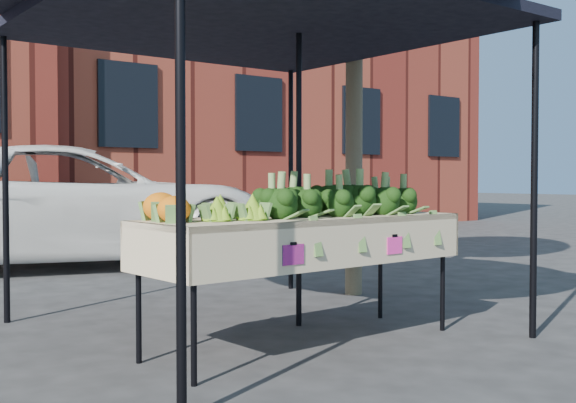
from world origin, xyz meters
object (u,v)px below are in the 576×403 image
(vehicle, at_px, (74,50))
(canopy, at_px, (256,152))
(table, at_px, (305,281))
(street_tree, at_px, (354,49))

(vehicle, bearing_deg, canopy, -168.29)
(canopy, xyz_separation_m, vehicle, (0.40, 4.87, 1.52))
(table, height_order, street_tree, street_tree)
(canopy, distance_m, vehicle, 5.12)
(canopy, bearing_deg, street_tree, 24.23)
(canopy, relative_size, vehicle, 0.55)
(vehicle, xyz_separation_m, street_tree, (1.33, -4.09, -0.43))
(vehicle, distance_m, street_tree, 4.32)
(canopy, relative_size, street_tree, 0.64)
(table, xyz_separation_m, canopy, (0.02, 0.62, 0.92))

